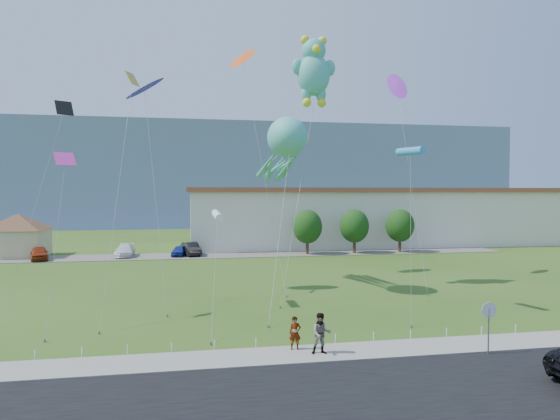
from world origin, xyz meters
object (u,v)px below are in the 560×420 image
object	(u,v)px
stop_sign	(489,315)
teddy_bear_kite	(314,70)
warehouse	(397,216)
pedestrian_right	(321,333)
octopus_kite	(284,148)
parked_car_black	(191,249)
pavilion	(18,231)
pedestrian_left	(295,333)
parked_car_white	(125,250)
parked_car_blue	(179,251)
parked_car_red	(39,253)

from	to	relation	value
stop_sign	teddy_bear_kite	bearing A→B (deg)	101.89
warehouse	pedestrian_right	world-z (taller)	warehouse
pedestrian_right	octopus_kite	bearing A→B (deg)	92.12
stop_sign	teddy_bear_kite	world-z (taller)	teddy_bear_kite
stop_sign	octopus_kite	distance (m)	20.11
parked_car_black	pavilion	bearing A→B (deg)	159.79
pedestrian_left	parked_car_white	bearing A→B (deg)	112.93
parked_car_blue	octopus_kite	bearing A→B (deg)	-58.66
parked_car_blue	parked_car_black	bearing A→B (deg)	27.39
parked_car_white	parked_car_black	size ratio (longest dim) A/B	1.03
pavilion	stop_sign	size ratio (longest dim) A/B	3.68
teddy_bear_kite	parked_car_black	bearing A→B (deg)	114.31
stop_sign	parked_car_black	xyz separation A→B (m)	(-13.50, 39.56, -1.04)
parked_car_blue	stop_sign	bearing A→B (deg)	-58.39
parked_car_white	parked_car_blue	xyz separation A→B (m)	(6.28, -0.56, -0.09)
stop_sign	pedestrian_left	xyz separation A→B (m)	(-8.74, 2.09, -0.99)
parked_car_blue	parked_car_black	xyz separation A→B (m)	(1.34, 0.40, 0.16)
stop_sign	teddy_bear_kite	size ratio (longest dim) A/B	0.12
parked_car_black	stop_sign	bearing A→B (deg)	-83.84
pedestrian_right	pedestrian_left	bearing A→B (deg)	147.57
pedestrian_left	parked_car_red	distance (m)	42.07
pedestrian_left	teddy_bear_kite	distance (m)	23.50
parked_car_red	pedestrian_right	bearing A→B (deg)	-75.26
parked_car_white	teddy_bear_kite	bearing A→B (deg)	-51.45
pedestrian_right	parked_car_white	size ratio (longest dim) A/B	0.39
pedestrian_right	parked_car_black	bearing A→B (deg)	105.26
warehouse	pedestrian_right	xyz separation A→B (m)	(-24.18, -46.97, -3.08)
stop_sign	parked_car_black	bearing A→B (deg)	108.84
pavilion	teddy_bear_kite	bearing A→B (deg)	-39.05
warehouse	pedestrian_left	size ratio (longest dim) A/B	38.98
parked_car_red	parked_car_white	xyz separation A→B (m)	(9.00, 1.40, -0.05)
stop_sign	octopus_kite	bearing A→B (deg)	111.12
pedestrian_right	parked_car_white	world-z (taller)	pedestrian_right
parked_car_blue	teddy_bear_kite	world-z (taller)	teddy_bear_kite
stop_sign	teddy_bear_kite	distance (m)	24.13
octopus_kite	parked_car_black	bearing A→B (deg)	107.13
parked_car_red	parked_car_black	xyz separation A→B (m)	(16.62, 1.24, 0.02)
teddy_bear_kite	parked_car_white	bearing A→B (deg)	128.69
pavilion	pedestrian_left	size ratio (longest dim) A/B	5.88
pedestrian_right	parked_car_red	world-z (taller)	pedestrian_right
warehouse	pedestrian_left	xyz separation A→B (m)	(-25.24, -46.11, -3.24)
pavilion	warehouse	distance (m)	50.37
parked_car_red	octopus_kite	xyz separation A→B (m)	(23.66, -21.60, 10.16)
parked_car_red	pavilion	bearing A→B (deg)	114.63
warehouse	stop_sign	xyz separation A→B (m)	(-16.50, -48.21, -2.26)
teddy_bear_kite	pavilion	bearing A→B (deg)	140.95
pedestrian_left	parked_car_blue	distance (m)	37.57
pedestrian_right	parked_car_blue	xyz separation A→B (m)	(-7.16, 37.93, -0.38)
parked_car_blue	pedestrian_right	bearing A→B (deg)	-68.45
stop_sign	parked_car_red	size ratio (longest dim) A/B	0.57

